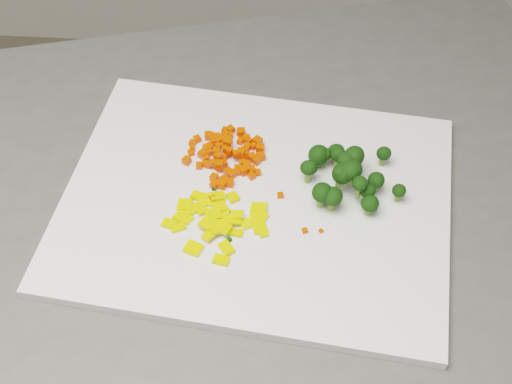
# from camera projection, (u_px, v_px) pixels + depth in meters

# --- Properties ---
(cutting_board) EXTENTS (0.47, 0.39, 0.01)m
(cutting_board) POSITION_uv_depth(u_px,v_px,m) (256.00, 201.00, 0.82)
(cutting_board) COLOR white
(cutting_board) RESTS_ON counter_block
(carrot_pile) EXTENTS (0.10, 0.10, 0.03)m
(carrot_pile) POSITION_uv_depth(u_px,v_px,m) (224.00, 151.00, 0.84)
(carrot_pile) COLOR #EE3202
(carrot_pile) RESTS_ON cutting_board
(pepper_pile) EXTENTS (0.11, 0.11, 0.02)m
(pepper_pile) POSITION_uv_depth(u_px,v_px,m) (217.00, 222.00, 0.78)
(pepper_pile) COLOR yellow
(pepper_pile) RESTS_ON cutting_board
(broccoli_pile) EXTENTS (0.12, 0.12, 0.05)m
(broccoli_pile) POSITION_uv_depth(u_px,v_px,m) (351.00, 172.00, 0.80)
(broccoli_pile) COLOR black
(broccoli_pile) RESTS_ON cutting_board
(carrot_cube_0) EXTENTS (0.01, 0.01, 0.01)m
(carrot_cube_0) POSITION_uv_depth(u_px,v_px,m) (208.00, 148.00, 0.86)
(carrot_cube_0) COLOR #EE3202
(carrot_cube_0) RESTS_ON carrot_pile
(carrot_cube_1) EXTENTS (0.01, 0.01, 0.01)m
(carrot_cube_1) POSITION_uv_depth(u_px,v_px,m) (187.00, 161.00, 0.84)
(carrot_cube_1) COLOR #EE3202
(carrot_cube_1) RESTS_ON carrot_pile
(carrot_cube_2) EXTENTS (0.01, 0.01, 0.01)m
(carrot_cube_2) POSITION_uv_depth(u_px,v_px,m) (246.00, 138.00, 0.87)
(carrot_cube_2) COLOR #EE3202
(carrot_cube_2) RESTS_ON carrot_pile
(carrot_cube_3) EXTENTS (0.01, 0.01, 0.01)m
(carrot_cube_3) POSITION_uv_depth(u_px,v_px,m) (224.00, 164.00, 0.84)
(carrot_cube_3) COLOR #EE3202
(carrot_cube_3) RESTS_ON carrot_pile
(carrot_cube_4) EXTENTS (0.01, 0.01, 0.01)m
(carrot_cube_4) POSITION_uv_depth(u_px,v_px,m) (208.00, 135.00, 0.87)
(carrot_cube_4) COLOR #EE3202
(carrot_cube_4) RESTS_ON carrot_pile
(carrot_cube_5) EXTENTS (0.01, 0.01, 0.01)m
(carrot_cube_5) POSITION_uv_depth(u_px,v_px,m) (252.00, 176.00, 0.83)
(carrot_cube_5) COLOR #EE3202
(carrot_cube_5) RESTS_ON carrot_pile
(carrot_cube_6) EXTENTS (0.01, 0.01, 0.01)m
(carrot_cube_6) POSITION_uv_depth(u_px,v_px,m) (224.00, 180.00, 0.82)
(carrot_cube_6) COLOR #EE3202
(carrot_cube_6) RESTS_ON carrot_pile
(carrot_cube_7) EXTENTS (0.01, 0.01, 0.01)m
(carrot_cube_7) POSITION_uv_depth(u_px,v_px,m) (220.00, 139.00, 0.87)
(carrot_cube_7) COLOR #EE3202
(carrot_cube_7) RESTS_ON carrot_pile
(carrot_cube_8) EXTENTS (0.01, 0.01, 0.01)m
(carrot_cube_8) POSITION_uv_depth(u_px,v_px,m) (209.00, 136.00, 0.87)
(carrot_cube_8) COLOR #EE3202
(carrot_cube_8) RESTS_ON carrot_pile
(carrot_cube_9) EXTENTS (0.01, 0.01, 0.01)m
(carrot_cube_9) POSITION_uv_depth(u_px,v_px,m) (244.00, 171.00, 0.83)
(carrot_cube_9) COLOR #EE3202
(carrot_cube_9) RESTS_ON carrot_pile
(carrot_cube_10) EXTENTS (0.01, 0.01, 0.01)m
(carrot_cube_10) POSITION_uv_depth(u_px,v_px,m) (192.00, 143.00, 0.86)
(carrot_cube_10) COLOR #EE3202
(carrot_cube_10) RESTS_ON carrot_pile
(carrot_cube_11) EXTENTS (0.01, 0.01, 0.01)m
(carrot_cube_11) POSITION_uv_depth(u_px,v_px,m) (216.00, 141.00, 0.86)
(carrot_cube_11) COLOR #EE3202
(carrot_cube_11) RESTS_ON carrot_pile
(carrot_cube_12) EXTENTS (0.01, 0.01, 0.01)m
(carrot_cube_12) POSITION_uv_depth(u_px,v_px,m) (239.00, 132.00, 0.88)
(carrot_cube_12) COLOR #EE3202
(carrot_cube_12) RESTS_ON carrot_pile
(carrot_cube_13) EXTENTS (0.01, 0.01, 0.01)m
(carrot_cube_13) POSITION_uv_depth(u_px,v_px,m) (241.00, 132.00, 0.87)
(carrot_cube_13) COLOR #EE3202
(carrot_cube_13) RESTS_ON carrot_pile
(carrot_cube_14) EXTENTS (0.01, 0.01, 0.01)m
(carrot_cube_14) POSITION_uv_depth(u_px,v_px,m) (205.00, 164.00, 0.84)
(carrot_cube_14) COLOR #EE3202
(carrot_cube_14) RESTS_ON carrot_pile
(carrot_cube_15) EXTENTS (0.01, 0.01, 0.01)m
(carrot_cube_15) POSITION_uv_depth(u_px,v_px,m) (257.00, 161.00, 0.84)
(carrot_cube_15) COLOR #EE3202
(carrot_cube_15) RESTS_ON carrot_pile
(carrot_cube_16) EXTENTS (0.01, 0.01, 0.01)m
(carrot_cube_16) POSITION_uv_depth(u_px,v_px,m) (230.00, 183.00, 0.82)
(carrot_cube_16) COLOR #EE3202
(carrot_cube_16) RESTS_ON carrot_pile
(carrot_cube_17) EXTENTS (0.01, 0.01, 0.01)m
(carrot_cube_17) POSITION_uv_depth(u_px,v_px,m) (212.00, 145.00, 0.86)
(carrot_cube_17) COLOR #EE3202
(carrot_cube_17) RESTS_ON carrot_pile
(carrot_cube_18) EXTENTS (0.01, 0.01, 0.01)m
(carrot_cube_18) POSITION_uv_depth(u_px,v_px,m) (219.00, 167.00, 0.84)
(carrot_cube_18) COLOR #EE3202
(carrot_cube_18) RESTS_ON carrot_pile
(carrot_cube_19) EXTENTS (0.01, 0.01, 0.01)m
(carrot_cube_19) POSITION_uv_depth(u_px,v_px,m) (212.00, 163.00, 0.83)
(carrot_cube_19) COLOR #EE3202
(carrot_cube_19) RESTS_ON carrot_pile
(carrot_cube_20) EXTENTS (0.01, 0.01, 0.01)m
(carrot_cube_20) POSITION_uv_depth(u_px,v_px,m) (245.00, 140.00, 0.87)
(carrot_cube_20) COLOR #EE3202
(carrot_cube_20) RESTS_ON carrot_pile
(carrot_cube_21) EXTENTS (0.01, 0.01, 0.01)m
(carrot_cube_21) POSITION_uv_depth(u_px,v_px,m) (247.00, 147.00, 0.86)
(carrot_cube_21) COLOR #EE3202
(carrot_cube_21) RESTS_ON carrot_pile
(carrot_cube_22) EXTENTS (0.01, 0.01, 0.01)m
(carrot_cube_22) POSITION_uv_depth(u_px,v_px,m) (218.00, 160.00, 0.84)
(carrot_cube_22) COLOR #EE3202
(carrot_cube_22) RESTS_ON carrot_pile
(carrot_cube_23) EXTENTS (0.01, 0.01, 0.01)m
(carrot_cube_23) POSITION_uv_depth(u_px,v_px,m) (225.00, 149.00, 0.85)
(carrot_cube_23) COLOR #EE3202
(carrot_cube_23) RESTS_ON carrot_pile
(carrot_cube_24) EXTENTS (0.01, 0.01, 0.01)m
(carrot_cube_24) POSITION_uv_depth(u_px,v_px,m) (257.00, 141.00, 0.86)
(carrot_cube_24) COLOR #EE3202
(carrot_cube_24) RESTS_ON carrot_pile
(carrot_cube_25) EXTENTS (0.01, 0.01, 0.01)m
(carrot_cube_25) POSITION_uv_depth(u_px,v_px,m) (242.00, 163.00, 0.84)
(carrot_cube_25) COLOR #EE3202
(carrot_cube_25) RESTS_ON carrot_pile
(carrot_cube_26) EXTENTS (0.01, 0.01, 0.01)m
(carrot_cube_26) POSITION_uv_depth(u_px,v_px,m) (252.00, 157.00, 0.85)
(carrot_cube_26) COLOR #EE3202
(carrot_cube_26) RESTS_ON carrot_pile
(carrot_cube_27) EXTENTS (0.01, 0.01, 0.01)m
(carrot_cube_27) POSITION_uv_depth(u_px,v_px,m) (237.00, 168.00, 0.84)
(carrot_cube_27) COLOR #EE3202
(carrot_cube_27) RESTS_ON carrot_pile
(carrot_cube_28) EXTENTS (0.01, 0.01, 0.01)m
(carrot_cube_28) POSITION_uv_depth(u_px,v_px,m) (221.00, 158.00, 0.85)
(carrot_cube_28) COLOR #EE3202
(carrot_cube_28) RESTS_ON carrot_pile
(carrot_cube_29) EXTENTS (0.01, 0.01, 0.01)m
(carrot_cube_29) POSITION_uv_depth(u_px,v_px,m) (230.00, 152.00, 0.85)
(carrot_cube_29) COLOR #EE3202
(carrot_cube_29) RESTS_ON carrot_pile
(carrot_cube_30) EXTENTS (0.01, 0.01, 0.01)m
(carrot_cube_30) POSITION_uv_depth(u_px,v_px,m) (217.00, 151.00, 0.85)
(carrot_cube_30) COLOR #EE3202
(carrot_cube_30) RESTS_ON carrot_pile
(carrot_cube_31) EXTENTS (0.01, 0.01, 0.01)m
(carrot_cube_31) POSITION_uv_depth(u_px,v_px,m) (236.00, 154.00, 0.84)
(carrot_cube_31) COLOR #EE3202
(carrot_cube_31) RESTS_ON carrot_pile
(carrot_cube_32) EXTENTS (0.01, 0.01, 0.01)m
(carrot_cube_32) POSITION_uv_depth(u_px,v_px,m) (241.00, 152.00, 0.84)
(carrot_cube_32) COLOR #EE3202
(carrot_cube_32) RESTS_ON carrot_pile
(carrot_cube_33) EXTENTS (0.01, 0.01, 0.01)m
(carrot_cube_33) POSITION_uv_depth(u_px,v_px,m) (222.00, 184.00, 0.82)
(carrot_cube_33) COLOR #EE3202
(carrot_cube_33) RESTS_ON carrot_pile
(carrot_cube_34) EXTENTS (0.01, 0.01, 0.01)m
(carrot_cube_34) POSITION_uv_depth(u_px,v_px,m) (245.00, 153.00, 0.85)
(carrot_cube_34) COLOR #EE3202
(carrot_cube_34) RESTS_ON carrot_pile
(carrot_cube_35) EXTENTS (0.01, 0.01, 0.01)m
(carrot_cube_35) POSITION_uv_depth(u_px,v_px,m) (244.00, 150.00, 0.85)
(carrot_cube_35) COLOR #EE3202
(carrot_cube_35) RESTS_ON carrot_pile
(carrot_cube_36) EXTENTS (0.01, 0.01, 0.01)m
(carrot_cube_36) POSITION_uv_depth(u_px,v_px,m) (192.00, 148.00, 0.86)
(carrot_cube_36) COLOR #EE3202
(carrot_cube_36) RESTS_ON carrot_pile
(carrot_cube_37) EXTENTS (0.01, 0.01, 0.01)m
(carrot_cube_37) POSITION_uv_depth(u_px,v_px,m) (203.00, 154.00, 0.85)
(carrot_cube_37) COLOR #EE3202
(carrot_cube_37) RESTS_ON carrot_pile
(carrot_cube_38) EXTENTS (0.01, 0.01, 0.01)m
(carrot_cube_38) POSITION_uv_depth(u_px,v_px,m) (228.00, 172.00, 0.83)
(carrot_cube_38) COLOR #EE3202
(carrot_cube_38) RESTS_ON carrot_pile
(carrot_cube_39) EXTENTS (0.01, 0.01, 0.01)m
(carrot_cube_39) POSITION_uv_depth(u_px,v_px,m) (225.00, 130.00, 0.88)
(carrot_cube_39) COLOR #EE3202
(carrot_cube_39) RESTS_ON carrot_pile
(carrot_cube_40) EXTENTS (0.01, 0.01, 0.01)m
(carrot_cube_40) POSITION_uv_depth(u_px,v_px,m) (208.00, 152.00, 0.85)
(carrot_cube_40) COLOR #EE3202
(carrot_cube_40) RESTS_ON carrot_pile
(carrot_cube_41) EXTENTS (0.01, 0.01, 0.01)m
(carrot_cube_41) POSITION_uv_depth(u_px,v_px,m) (226.00, 140.00, 0.86)
(carrot_cube_41) COLOR #EE3202
(carrot_cube_41) RESTS_ON carrot_pile
(carrot_cube_42) EXTENTS (0.01, 0.01, 0.01)m
(carrot_cube_42) POSITION_uv_depth(u_px,v_px,m) (246.00, 155.00, 0.85)
(carrot_cube_42) COLOR #EE3202
(carrot_cube_42) RESTS_ON carrot_pile
(carrot_cube_43) EXTENTS (0.01, 0.01, 0.01)m
(carrot_cube_43) POSITION_uv_depth(u_px,v_px,m) (238.00, 154.00, 0.85)
(carrot_cube_43) COLOR #EE3202
(carrot_cube_43) RESTS_ON carrot_pile
(carrot_cube_44) EXTENTS (0.01, 0.01, 0.01)m
(carrot_cube_44) POSITION_uv_depth(u_px,v_px,m) (223.00, 145.00, 0.86)
(carrot_cube_44) COLOR #EE3202
(carrot_cube_44) RESTS_ON carrot_pile
(carrot_cube_45) EXTENTS (0.01, 0.01, 0.01)m
(carrot_cube_45) POSITION_uv_depth(u_px,v_px,m) (247.00, 165.00, 0.84)
(carrot_cube_45) COLOR #EE3202
(carrot_cube_45) RESTS_ON carrot_pile
(carrot_cube_46) EXTENTS (0.01, 0.01, 0.01)m
(carrot_cube_46) POSITION_uv_depth(u_px,v_px,m) (258.00, 172.00, 0.83)
(carrot_cube_46) COLOR #EE3202
(carrot_cube_46) RESTS_ON carrot_pile
(carrot_cube_47) EXTENTS (0.01, 0.01, 0.01)m
(carrot_cube_47) POSITION_uv_depth(u_px,v_px,m) (217.00, 137.00, 0.87)
(carrot_cube_47) COLOR #EE3202
(carrot_cube_47) RESTS_ON carrot_pile
(carrot_cube_48) EXTENTS (0.01, 0.01, 0.01)m
(carrot_cube_48) POSITION_uv_depth(u_px,v_px,m) (230.00, 130.00, 0.88)
(carrot_cube_48) COLOR #EE3202
(carrot_cube_48) RESTS_ON carrot_pile
(carrot_cube_49) EXTENTS (0.01, 0.01, 0.01)m
(carrot_cube_49) POSITION_uv_depth(u_px,v_px,m) (245.00, 158.00, 0.85)
(carrot_cube_49) COLOR #EE3202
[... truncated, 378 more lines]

